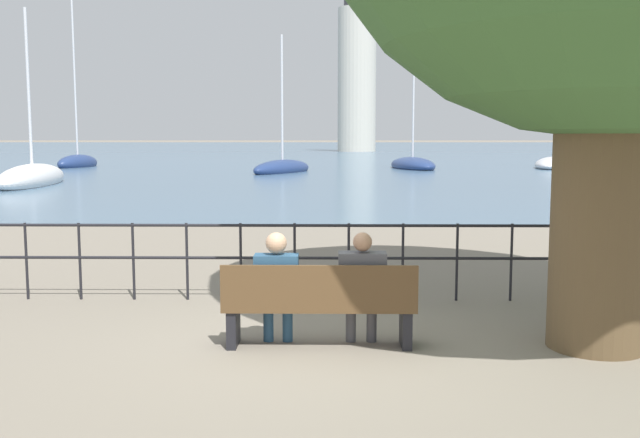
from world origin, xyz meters
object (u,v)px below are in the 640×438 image
at_px(seated_person_left, 277,283).
at_px(harbor_lighthouse, 357,71).
at_px(sailboat_2, 33,178).
at_px(park_bench, 319,306).
at_px(seated_person_right, 362,283).
at_px(sailboat_0, 78,162).
at_px(sailboat_3, 412,165).
at_px(sailboat_5, 554,164).
at_px(sailboat_4, 282,168).
at_px(sailboat_1, 639,168).

xyz_separation_m(seated_person_left, harbor_lighthouse, (4.73, 103.94, 11.66)).
bearing_deg(sailboat_2, park_bench, -68.58).
height_order(park_bench, harbor_lighthouse, harbor_lighthouse).
distance_m(seated_person_right, sailboat_0, 49.09).
xyz_separation_m(seated_person_left, sailboat_3, (6.37, 42.81, -0.41)).
bearing_deg(park_bench, sailboat_0, 112.27).
distance_m(sailboat_0, harbor_lighthouse, 64.09).
relative_size(seated_person_right, sailboat_2, 0.14).
height_order(seated_person_right, sailboat_2, sailboat_2).
xyz_separation_m(seated_person_right, sailboat_5, (15.95, 44.70, -0.39)).
bearing_deg(sailboat_0, seated_person_left, -60.17).
xyz_separation_m(seated_person_right, harbor_lighthouse, (3.83, 103.94, 11.66)).
distance_m(seated_person_left, harbor_lighthouse, 104.69).
relative_size(seated_person_right, sailboat_4, 0.14).
bearing_deg(park_bench, sailboat_3, 82.14).
distance_m(sailboat_1, sailboat_3, 14.55).
xyz_separation_m(seated_person_right, sailboat_1, (18.69, 36.71, -0.36)).
distance_m(sailboat_1, harbor_lighthouse, 69.90).
xyz_separation_m(seated_person_left, sailboat_5, (16.85, 44.69, -0.40)).
bearing_deg(seated_person_right, sailboat_3, 82.71).
relative_size(seated_person_left, seated_person_right, 1.00).
distance_m(sailboat_1, sailboat_5, 8.45).
bearing_deg(seated_person_right, seated_person_left, 179.94).
bearing_deg(harbor_lighthouse, seated_person_right, -92.11).
height_order(sailboat_3, sailboat_5, sailboat_5).
relative_size(seated_person_left, sailboat_1, 0.12).
bearing_deg(harbor_lighthouse, park_bench, -92.36).
bearing_deg(sailboat_5, sailboat_4, -136.71).
xyz_separation_m(seated_person_right, sailboat_3, (5.47, 42.81, -0.41)).
xyz_separation_m(sailboat_2, sailboat_3, (19.57, 17.43, -0.05)).
bearing_deg(sailboat_5, seated_person_left, -88.80).
height_order(sailboat_3, harbor_lighthouse, harbor_lighthouse).
xyz_separation_m(sailboat_2, sailboat_5, (30.05, 19.32, -0.03)).
distance_m(seated_person_right, sailboat_3, 43.16).
xyz_separation_m(sailboat_0, sailboat_5, (34.97, -0.56, -0.11)).
distance_m(sailboat_0, sailboat_5, 34.97).
height_order(sailboat_5, harbor_lighthouse, harbor_lighthouse).
xyz_separation_m(sailboat_1, harbor_lighthouse, (-14.86, 67.23, 12.03)).
height_order(park_bench, sailboat_2, sailboat_2).
relative_size(park_bench, sailboat_5, 0.17).
distance_m(sailboat_3, sailboat_4, 10.44).
bearing_deg(sailboat_4, sailboat_0, 177.21).
bearing_deg(park_bench, seated_person_right, 9.77).
bearing_deg(sailboat_1, sailboat_0, 149.85).
bearing_deg(sailboat_1, seated_person_right, -134.35).
distance_m(seated_person_left, sailboat_2, 28.61).
bearing_deg(seated_person_right, harbor_lighthouse, 87.89).
distance_m(seated_person_left, seated_person_right, 0.90).
bearing_deg(sailboat_2, seated_person_right, -67.72).
bearing_deg(sailboat_1, sailboat_5, 91.53).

